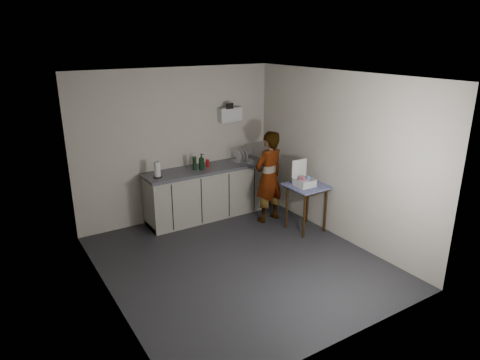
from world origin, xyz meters
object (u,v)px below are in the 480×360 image
soda_can (208,163)px  dark_bottle (195,163)px  side_table (307,191)px  dish_rack (242,158)px  standing_man (269,177)px  paper_towel (157,170)px  bakery_box (304,180)px  kitchen_counter (208,193)px  soap_bottle (201,162)px

soda_can → dark_bottle: 0.30m
side_table → dish_rack: dish_rack is taller
standing_man → dish_rack: 0.76m
side_table → standing_man: 0.72m
paper_towel → bakery_box: bakery_box is taller
kitchen_counter → dish_rack: 0.91m
kitchen_counter → dark_bottle: 0.65m
standing_man → dish_rack: standing_man is taller
soap_bottle → dish_rack: (0.86, 0.07, -0.08)m
dark_bottle → bakery_box: (1.29, -1.33, -0.15)m
soda_can → paper_towel: 0.98m
standing_man → paper_towel: size_ratio=6.13×
paper_towel → standing_man: bearing=-20.9°
side_table → dish_rack: (-0.37, 1.39, 0.28)m
dish_rack → side_table: bearing=-75.0°
kitchen_counter → side_table: 1.78m
kitchen_counter → bakery_box: bearing=-52.3°
soap_bottle → kitchen_counter: bearing=22.4°
kitchen_counter → standing_man: (0.80, -0.72, 0.37)m
soap_bottle → soda_can: size_ratio=2.23×
soda_can → dish_rack: (0.68, -0.04, -0.00)m
soda_can → bakery_box: bearing=-54.6°
side_table → dark_bottle: size_ratio=3.38×
side_table → standing_man: standing_man is taller
soap_bottle → bakery_box: size_ratio=0.68×
bakery_box → soda_can: bearing=127.0°
kitchen_counter → bakery_box: (1.04, -1.35, 0.45)m
dark_bottle → paper_towel: 0.69m
soap_bottle → paper_towel: size_ratio=1.05×
side_table → dark_bottle: dark_bottle is taller
bakery_box → paper_towel: bearing=148.4°
dish_rack → paper_towel: bearing=-177.4°
dish_rack → bakery_box: 1.40m
kitchen_counter → paper_towel: size_ratio=8.64×
soda_can → bakery_box: bakery_box is taller
soda_can → dish_rack: bearing=-3.3°
kitchen_counter → soda_can: size_ratio=18.33×
paper_towel → dark_bottle: bearing=3.3°
kitchen_counter → standing_man: 1.14m
standing_man → bakery_box: standing_man is taller
soda_can → side_table: bearing=-53.4°
side_table → dark_bottle: bearing=134.9°
kitchen_counter → soda_can: bearing=52.8°
kitchen_counter → standing_man: size_ratio=1.41×
kitchen_counter → paper_towel: (-0.93, -0.06, 0.61)m
kitchen_counter → soda_can: (0.04, 0.06, 0.54)m
soap_bottle → side_table: bearing=-46.9°
side_table → bakery_box: 0.20m
kitchen_counter → side_table: kitchen_counter is taller
kitchen_counter → standing_man: standing_man is taller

